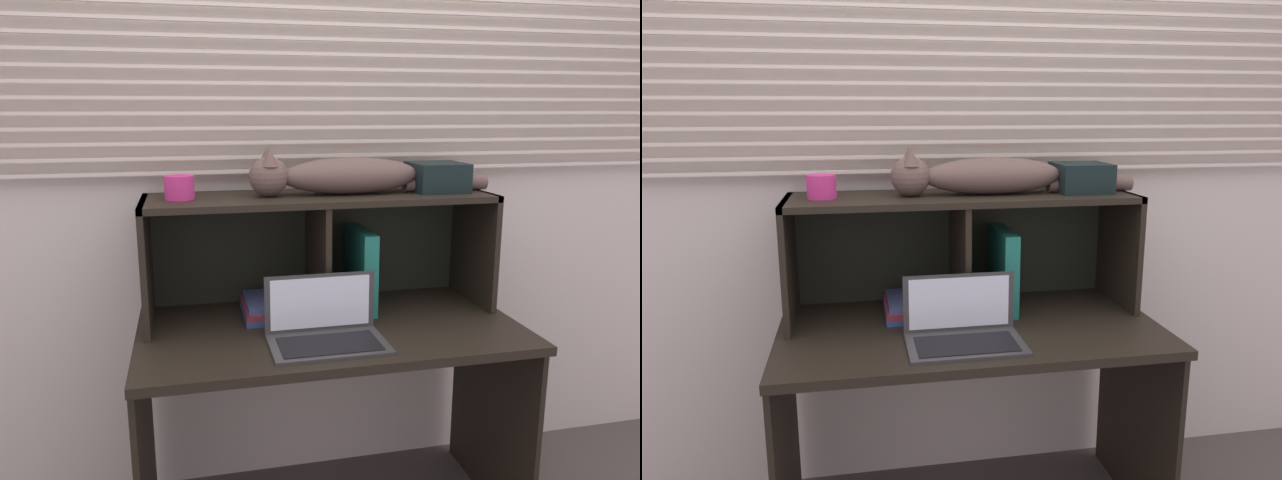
% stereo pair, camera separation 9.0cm
% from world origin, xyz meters
% --- Properties ---
extents(back_panel_with_blinds, '(4.40, 0.08, 2.50)m').
position_xyz_m(back_panel_with_blinds, '(0.00, 0.55, 1.26)').
color(back_panel_with_blinds, beige).
rests_on(back_panel_with_blinds, ground).
extents(desk, '(1.26, 0.68, 0.75)m').
position_xyz_m(desk, '(0.00, 0.17, 0.59)').
color(desk, black).
rests_on(desk, ground).
extents(hutch_shelf_unit, '(1.20, 0.35, 0.42)m').
position_xyz_m(hutch_shelf_unit, '(-0.00, 0.35, 1.04)').
color(hutch_shelf_unit, black).
rests_on(hutch_shelf_unit, desk).
extents(cat, '(0.86, 0.16, 0.16)m').
position_xyz_m(cat, '(0.07, 0.32, 1.23)').
color(cat, brown).
rests_on(cat, hutch_shelf_unit).
extents(laptop, '(0.36, 0.23, 0.20)m').
position_xyz_m(laptop, '(-0.05, 0.03, 0.79)').
color(laptop, '#353535').
rests_on(laptop, desk).
extents(binder_upright, '(0.05, 0.26, 0.29)m').
position_xyz_m(binder_upright, '(0.15, 0.32, 0.89)').
color(binder_upright, '#1E7A68').
rests_on(binder_upright, desk).
extents(book_stack, '(0.16, 0.25, 0.06)m').
position_xyz_m(book_stack, '(-0.20, 0.32, 0.78)').
color(book_stack, navy).
rests_on(book_stack, desk).
extents(small_basket, '(0.10, 0.10, 0.08)m').
position_xyz_m(small_basket, '(-0.47, 0.32, 1.21)').
color(small_basket, '#C9317E').
rests_on(small_basket, hutch_shelf_unit).
extents(storage_box, '(0.18, 0.19, 0.10)m').
position_xyz_m(storage_box, '(0.43, 0.32, 1.22)').
color(storage_box, black).
rests_on(storage_box, hutch_shelf_unit).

